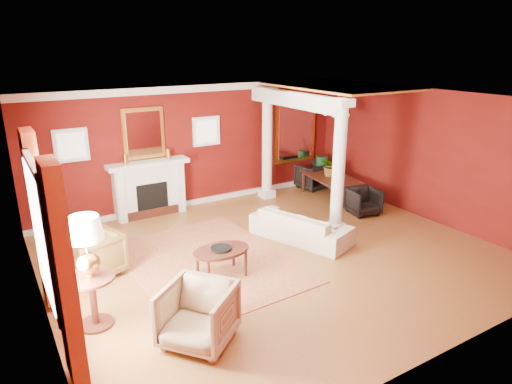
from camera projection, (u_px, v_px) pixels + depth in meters
ground at (276, 255)px, 8.62m from camera, size 8.00×8.00×0.00m
room_shell at (278, 151)px, 8.00m from camera, size 8.04×7.04×2.92m
fireplace at (150, 188)px, 10.48m from camera, size 1.85×0.42×1.29m
overmantel_mirror at (144, 133)px, 10.20m from camera, size 0.95×0.07×1.15m
flank_window_left at (71, 145)px, 9.47m from camera, size 0.70×0.07×0.70m
flank_window_right at (206, 131)px, 11.00m from camera, size 0.70×0.07×0.70m
left_window at (49, 242)px, 5.77m from camera, size 0.21×2.55×2.60m
column_front at (339, 167)px, 9.26m from camera, size 0.36×0.36×2.80m
column_back at (267, 143)px, 11.46m from camera, size 0.36×0.36×2.80m
header_beam at (294, 100)px, 10.19m from camera, size 0.30×3.20×0.32m
amber_ceiling at (338, 86)px, 10.56m from camera, size 2.30×3.40×0.04m
dining_mirror at (295, 131)px, 12.38m from camera, size 1.30×0.07×1.70m
chandelier at (337, 113)px, 10.82m from camera, size 0.60×0.62×0.75m
crown_trim at (195, 89)px, 10.56m from camera, size 8.00×0.08×0.16m
base_trim at (200, 201)px, 11.42m from camera, size 8.00×0.08×0.12m
rug at (208, 262)px, 8.35m from camera, size 2.87×3.73×0.01m
sofa at (301, 221)px, 9.20m from camera, size 1.28×2.15×0.81m
armchair_leopard at (92, 253)px, 7.74m from camera, size 1.00×1.04×0.86m
armchair_stripe at (198, 312)px, 5.99m from camera, size 1.19×1.20×0.90m
coffee_table at (221, 252)px, 7.71m from camera, size 1.00×1.00×0.50m
coffee_book at (219, 245)px, 7.64m from camera, size 0.14×0.08×0.20m
side_table at (87, 253)px, 6.14m from camera, size 0.66×0.66×1.65m
dining_table at (332, 181)px, 11.64m from camera, size 0.88×1.77×0.94m
dining_chair_near at (364, 200)px, 10.62m from camera, size 0.75×0.72×0.68m
dining_chair_far at (312, 175)px, 12.52m from camera, size 0.80×0.76×0.75m
green_urn at (321, 174)px, 12.68m from camera, size 0.37×0.37×0.88m
potted_plant at (331, 154)px, 11.46m from camera, size 0.60×0.64×0.43m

